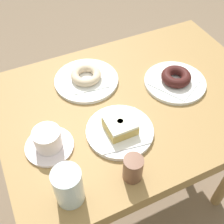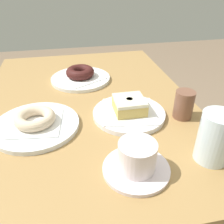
{
  "view_description": "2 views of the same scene",
  "coord_description": "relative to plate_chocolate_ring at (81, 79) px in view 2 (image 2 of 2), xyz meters",
  "views": [
    {
      "loc": [
        0.37,
        0.6,
        1.45
      ],
      "look_at": [
        0.12,
        0.06,
        0.77
      ],
      "focal_mm": 46.12,
      "sensor_mm": 36.0,
      "label": 1
    },
    {
      "loc": [
        0.69,
        -0.05,
        1.11
      ],
      "look_at": [
        0.14,
        0.06,
        0.76
      ],
      "focal_mm": 38.3,
      "sensor_mm": 36.0,
      "label": 2
    }
  ],
  "objects": [
    {
      "name": "plate_sugar_ring",
      "position": [
        0.29,
        -0.15,
        0.0
      ],
      "size": [
        0.23,
        0.23,
        0.01
      ],
      "primitive_type": "cylinder",
      "color": "white",
      "rests_on": "table"
    },
    {
      "name": "sugar_jar",
      "position": [
        0.32,
        0.27,
        0.03
      ],
      "size": [
        0.05,
        0.05,
        0.08
      ],
      "primitive_type": "cylinder",
      "color": "brown",
      "rests_on": "table"
    },
    {
      "name": "coffee_cup",
      "position": [
        0.5,
        0.08,
        0.02
      ],
      "size": [
        0.15,
        0.15,
        0.07
      ],
      "color": "silver",
      "rests_on": "table"
    },
    {
      "name": "napkin_chocolate_ring",
      "position": [
        0.0,
        0.0,
        0.01
      ],
      "size": [
        0.2,
        0.2,
        0.0
      ],
      "primitive_type": "cube",
      "rotation": [
        0.0,
        0.0,
        0.51
      ],
      "color": "white",
      "rests_on": "plate_chocolate_ring"
    },
    {
      "name": "plate_chocolate_ring",
      "position": [
        0.0,
        0.0,
        0.0
      ],
      "size": [
        0.22,
        0.22,
        0.01
      ],
      "primitive_type": "cylinder",
      "color": "white",
      "rests_on": "table"
    },
    {
      "name": "donut_chocolate_ring",
      "position": [
        0.0,
        0.0,
        0.03
      ],
      "size": [
        0.11,
        0.11,
        0.04
      ],
      "primitive_type": "torus",
      "color": "#3D1715",
      "rests_on": "napkin_chocolate_ring"
    },
    {
      "name": "plate_glazed_square",
      "position": [
        0.28,
        0.12,
        0.0
      ],
      "size": [
        0.21,
        0.21,
        0.01
      ],
      "primitive_type": "cylinder",
      "color": "white",
      "rests_on": "table"
    },
    {
      "name": "water_glass",
      "position": [
        0.49,
        0.25,
        0.05
      ],
      "size": [
        0.08,
        0.08,
        0.12
      ],
      "primitive_type": "cylinder",
      "color": "silver",
      "rests_on": "table"
    },
    {
      "name": "table",
      "position": [
        0.17,
        0.01,
        -0.09
      ],
      "size": [
        0.95,
        0.68,
        0.72
      ],
      "color": "#9E7846",
      "rests_on": "ground_plane"
    },
    {
      "name": "napkin_sugar_ring",
      "position": [
        0.29,
        -0.15,
        0.01
      ],
      "size": [
        0.15,
        0.15,
        0.0
      ],
      "primitive_type": "cube",
      "rotation": [
        0.0,
        0.0,
        -0.12
      ],
      "color": "white",
      "rests_on": "plate_sugar_ring"
    },
    {
      "name": "donut_glazed_square",
      "position": [
        0.28,
        0.12,
        0.03
      ],
      "size": [
        0.09,
        0.09,
        0.04
      ],
      "color": "tan",
      "rests_on": "napkin_glazed_square"
    },
    {
      "name": "donut_sugar_ring",
      "position": [
        0.29,
        -0.15,
        0.02
      ],
      "size": [
        0.11,
        0.11,
        0.03
      ],
      "primitive_type": "torus",
      "color": "beige",
      "rests_on": "napkin_sugar_ring"
    },
    {
      "name": "napkin_glazed_square",
      "position": [
        0.28,
        0.12,
        0.01
      ],
      "size": [
        0.17,
        0.17,
        0.0
      ],
      "primitive_type": "cube",
      "rotation": [
        0.0,
        0.0,
        -0.16
      ],
      "color": "white",
      "rests_on": "plate_glazed_square"
    }
  ]
}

